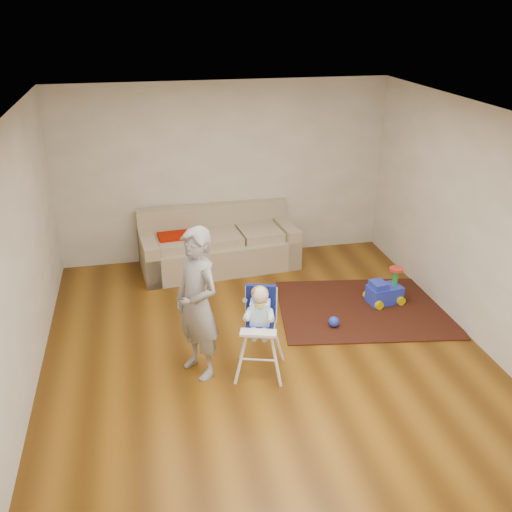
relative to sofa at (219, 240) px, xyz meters
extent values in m
plane|color=#4E2D0B|center=(0.17, -2.30, -0.45)|extent=(5.50, 5.50, 0.00)
cube|color=#BDB7A7|center=(0.17, 0.45, 0.90)|extent=(5.00, 0.04, 2.70)
cube|color=#BDB7A7|center=(-2.33, -2.30, 0.90)|extent=(0.04, 5.50, 2.70)
cube|color=#BDB7A7|center=(2.67, -2.30, 0.90)|extent=(0.04, 5.50, 2.70)
cube|color=white|center=(0.17, -2.30, 2.25)|extent=(5.00, 5.50, 0.04)
cube|color=#9F1301|center=(-0.63, -0.05, 0.14)|extent=(0.55, 0.38, 0.04)
cube|color=black|center=(1.68, -1.69, -0.44)|extent=(2.43, 1.97, 0.02)
sphere|color=blue|center=(1.12, -2.05, -0.36)|extent=(0.14, 0.14, 0.14)
cylinder|color=blue|center=(-0.03, -2.85, 0.48)|extent=(0.05, 0.12, 0.01)
imported|color=gray|center=(-0.61, -2.62, 0.39)|extent=(0.66, 0.73, 1.68)
camera|label=1|loc=(-1.09, -7.82, 3.27)|focal=40.00mm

